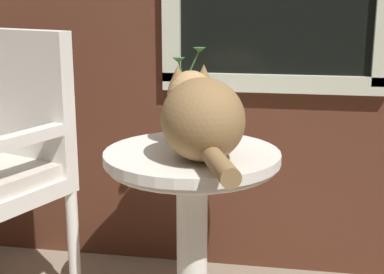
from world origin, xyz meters
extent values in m
cube|color=beige|center=(0.38, 0.69, 0.79)|extent=(0.87, 0.03, 0.07)
cylinder|color=silver|center=(0.13, 0.29, 0.30)|extent=(0.11, 0.11, 0.55)
cylinder|color=silver|center=(0.13, 0.29, 0.60)|extent=(0.60, 0.60, 0.03)
torus|color=silver|center=(0.13, 0.29, 0.57)|extent=(0.58, 0.58, 0.02)
cylinder|color=silver|center=(-0.33, 0.32, 0.22)|extent=(0.04, 0.04, 0.43)
cube|color=silver|center=(-0.55, 0.40, 0.75)|extent=(0.51, 0.25, 0.52)
cube|color=silver|center=(-0.42, 0.11, 0.67)|extent=(0.22, 0.46, 0.04)
ellipsoid|color=olive|center=(0.18, 0.19, 0.75)|extent=(0.36, 0.39, 0.26)
sphere|color=tan|center=(0.11, 0.38, 0.79)|extent=(0.17, 0.17, 0.17)
cone|color=olive|center=(0.15, 0.40, 0.87)|extent=(0.05, 0.05, 0.06)
cone|color=olive|center=(0.06, 0.37, 0.87)|extent=(0.05, 0.05, 0.06)
cylinder|color=olive|center=(0.26, -0.01, 0.67)|extent=(0.16, 0.29, 0.06)
cylinder|color=#99999E|center=(0.08, 0.41, 0.62)|extent=(0.09, 0.09, 0.01)
ellipsoid|color=#99999E|center=(0.08, 0.41, 0.70)|extent=(0.15, 0.15, 0.15)
cylinder|color=#99999E|center=(0.08, 0.41, 0.79)|extent=(0.08, 0.08, 0.06)
torus|color=#99999E|center=(0.08, 0.41, 0.82)|extent=(0.10, 0.10, 0.02)
cylinder|color=#387533|center=(0.07, 0.41, 0.86)|extent=(0.02, 0.01, 0.09)
cone|color=#387533|center=(0.06, 0.41, 0.91)|extent=(0.04, 0.04, 0.02)
cylinder|color=#387533|center=(0.10, 0.41, 0.88)|extent=(0.06, 0.01, 0.13)
cone|color=#387533|center=(0.13, 0.41, 0.94)|extent=(0.04, 0.04, 0.02)
camera|label=1|loc=(0.45, -1.55, 1.13)|focal=53.52mm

